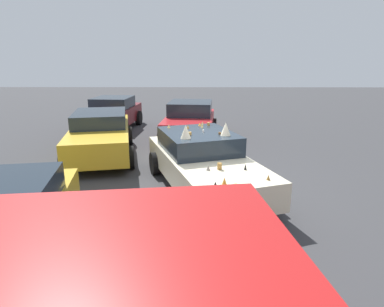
% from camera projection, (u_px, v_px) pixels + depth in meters
% --- Properties ---
extents(ground_plane, '(60.00, 60.00, 0.00)m').
position_uv_depth(ground_plane, '(204.00, 188.00, 8.13)').
color(ground_plane, '#38383A').
extents(art_car_decorated, '(4.88, 3.17, 1.65)m').
position_uv_depth(art_car_decorated, '(203.00, 161.00, 8.04)').
color(art_car_decorated, beige).
rests_on(art_car_decorated, ground).
extents(parked_sedan_far_right, '(4.81, 2.70, 1.42)m').
position_uv_depth(parked_sedan_far_right, '(100.00, 134.00, 10.65)').
color(parked_sedan_far_right, gold).
rests_on(parked_sedan_far_right, ground).
extents(parked_sedan_behind_right, '(4.19, 2.22, 1.44)m').
position_uv_depth(parked_sedan_behind_right, '(112.00, 114.00, 14.67)').
color(parked_sedan_behind_right, '#5B1419').
rests_on(parked_sedan_behind_right, ground).
extents(parked_sedan_far_left, '(4.06, 2.32, 1.44)m').
position_uv_depth(parked_sedan_far_left, '(190.00, 120.00, 13.11)').
color(parked_sedan_far_left, red).
rests_on(parked_sedan_far_left, ground).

